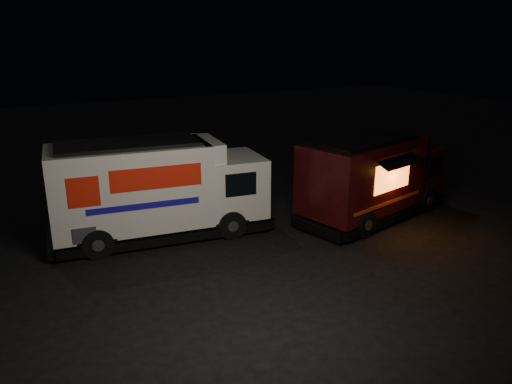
{
  "coord_description": "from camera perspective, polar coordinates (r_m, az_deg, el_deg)",
  "views": [
    {
      "loc": [
        -7.2,
        -11.88,
        6.5
      ],
      "look_at": [
        0.44,
        2.0,
        1.48
      ],
      "focal_mm": 35.0,
      "sensor_mm": 36.0,
      "label": 1
    }
  ],
  "objects": [
    {
      "name": "white_truck",
      "position": [
        16.73,
        -10.8,
        0.37
      ],
      "size": [
        7.52,
        3.39,
        3.29
      ],
      "primitive_type": null,
      "rotation": [
        0.0,
        0.0,
        -0.13
      ],
      "color": "silver",
      "rests_on": "ground"
    },
    {
      "name": "red_truck",
      "position": [
        18.84,
        13.51,
        1.76
      ],
      "size": [
        6.94,
        3.81,
        3.06
      ],
      "primitive_type": null,
      "rotation": [
        0.0,
        0.0,
        0.22
      ],
      "color": "#390A0F",
      "rests_on": "ground"
    },
    {
      "name": "ground",
      "position": [
        15.34,
        2.18,
        -7.52
      ],
      "size": [
        80.0,
        80.0,
        0.0
      ],
      "primitive_type": "plane",
      "color": "black",
      "rests_on": "ground"
    }
  ]
}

